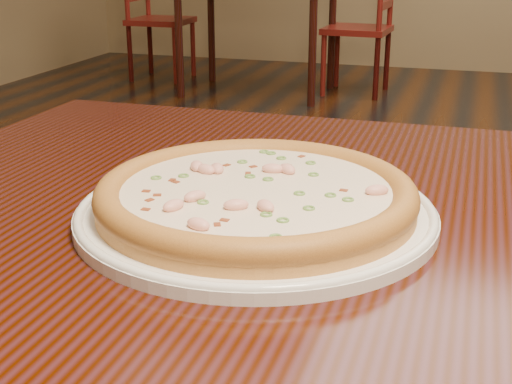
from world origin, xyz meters
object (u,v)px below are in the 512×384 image
(chair_a, at_px, (154,19))
(pizza, at_px, (256,195))
(plate, at_px, (256,212))
(chair_b, at_px, (366,29))
(hero_table, at_px, (374,299))

(chair_a, bearing_deg, pizza, -63.59)
(plate, distance_m, chair_a, 4.83)
(pizza, bearing_deg, chair_b, 97.34)
(hero_table, distance_m, chair_a, 4.84)
(plate, relative_size, chair_b, 0.39)
(hero_table, bearing_deg, pizza, -157.37)
(hero_table, height_order, pizza, pizza)
(hero_table, relative_size, chair_a, 1.26)
(plate, height_order, pizza, pizza)
(plate, xyz_separation_m, pizza, (-0.00, -0.00, 0.02))
(pizza, relative_size, chair_a, 0.34)
(hero_table, xyz_separation_m, chair_b, (-0.66, 4.17, -0.21))
(plate, xyz_separation_m, chair_a, (-2.15, 4.32, -0.32))
(pizza, relative_size, chair_b, 0.34)
(plate, bearing_deg, hero_table, 22.62)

